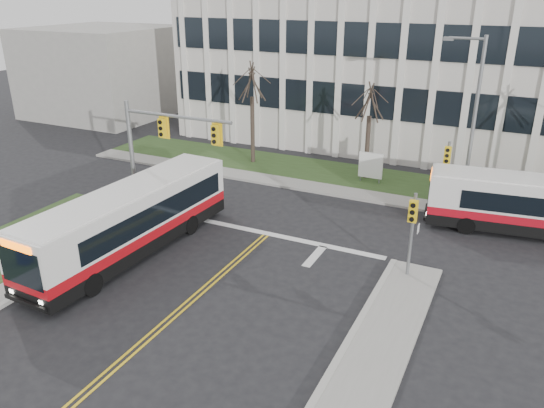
{
  "coord_description": "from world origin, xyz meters",
  "views": [
    {
      "loc": [
        10.64,
        -13.17,
        11.41
      ],
      "look_at": [
        0.62,
        7.43,
        2.0
      ],
      "focal_mm": 35.0,
      "sensor_mm": 36.0,
      "label": 1
    }
  ],
  "objects_px": {
    "bus_main": "(131,222)",
    "directory_sign": "(371,166)",
    "bus_cross": "(541,208)",
    "streetlight": "(471,114)"
  },
  "relations": [
    {
      "from": "directory_sign",
      "to": "bus_cross",
      "type": "distance_m",
      "value": 10.16
    },
    {
      "from": "streetlight",
      "to": "bus_cross",
      "type": "bearing_deg",
      "value": -28.76
    },
    {
      "from": "directory_sign",
      "to": "bus_cross",
      "type": "xyz_separation_m",
      "value": [
        9.54,
        -3.5,
        0.24
      ]
    },
    {
      "from": "streetlight",
      "to": "bus_main",
      "type": "height_order",
      "value": "streetlight"
    },
    {
      "from": "directory_sign",
      "to": "streetlight",
      "type": "bearing_deg",
      "value": -13.23
    },
    {
      "from": "directory_sign",
      "to": "bus_cross",
      "type": "relative_size",
      "value": 0.19
    },
    {
      "from": "streetlight",
      "to": "bus_main",
      "type": "relative_size",
      "value": 0.8
    },
    {
      "from": "bus_main",
      "to": "directory_sign",
      "type": "bearing_deg",
      "value": 64.89
    },
    {
      "from": "streetlight",
      "to": "bus_main",
      "type": "distance_m",
      "value": 18.2
    },
    {
      "from": "bus_main",
      "to": "streetlight",
      "type": "bearing_deg",
      "value": 46.91
    }
  ]
}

